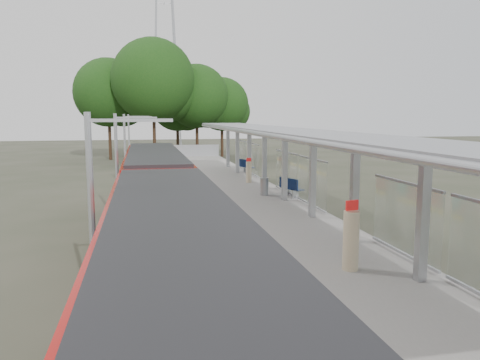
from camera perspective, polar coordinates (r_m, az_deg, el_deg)
The scene contains 14 objects.
trackbed at distance 25.15m, azimuth -10.35°, elevation -4.15°, with size 3.00×70.00×0.24m, color #59544C.
platform at distance 25.57m, azimuth -0.23°, elevation -2.95°, with size 6.00×50.00×1.00m, color gray.
tactile_strip at distance 25.10m, azimuth -5.94°, elevation -2.01°, with size 0.60×50.00×0.02m, color gold.
end_fence at distance 49.94m, azimuth -6.01°, elevation 3.60°, with size 6.00×0.10×1.20m, color #9EA0A5.
train at distance 15.92m, azimuth -9.61°, elevation -4.05°, with size 2.74×27.60×3.62m.
canopy at distance 21.85m, azimuth 5.94°, elevation 4.93°, with size 3.27×38.00×3.66m.
pylon at distance 78.90m, azimuth -9.16°, elevation 17.81°, with size 8.00×4.00×38.00m, color #9EA0A5, non-canonical shape.
tree_cluster at distance 57.34m, azimuth -9.20°, elevation 10.49°, with size 21.26×15.23×13.93m.
catenary_masts at distance 23.75m, azimuth -14.59°, elevation 1.84°, with size 2.08×48.16×5.40m.
bench_mid at distance 24.97m, azimuth 6.18°, elevation -0.85°, with size 0.99×1.54×1.01m.
bench_far at distance 35.34m, azimuth 0.76°, elevation 1.75°, with size 0.97×1.51×0.99m.
info_pillar_near at distance 13.54m, azimuth 13.37°, elevation -7.12°, with size 0.45×0.45×1.99m.
info_pillar_far at distance 30.11m, azimuth 1.08°, elevation 1.00°, with size 0.36×0.36×1.60m.
litter_bin at distance 25.45m, azimuth 2.97°, elevation -0.79°, with size 0.46×0.46×0.95m, color #9EA0A5.
Camera 1 is at (-5.06, -4.60, 5.33)m, focal length 35.00 mm.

